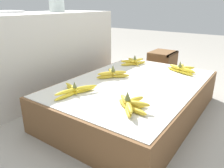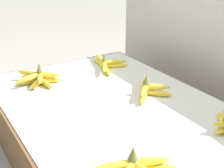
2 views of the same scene
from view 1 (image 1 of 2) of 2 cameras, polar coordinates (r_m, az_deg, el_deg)
name	(u,v)px [view 1 (image 1 of 2)]	position (r m, az deg, el deg)	size (l,w,h in m)	color
ground_plane	(133,112)	(1.67, 5.50, -7.40)	(10.00, 10.00, 0.00)	gray
display_platform	(134,98)	(1.61, 5.64, -3.56)	(1.26, 0.86, 0.24)	brown
back_vendor_table	(36,54)	(2.06, -19.16, 7.33)	(1.46, 0.58, 0.70)	beige
wooden_crate	(162,64)	(2.53, 12.99, 5.21)	(0.30, 0.25, 0.27)	brown
banana_bunch_front_left	(131,104)	(1.15, 5.01, -5.36)	(0.22, 0.22, 0.10)	gold
banana_bunch_front_midright	(182,69)	(1.86, 17.77, 3.74)	(0.19, 0.25, 0.09)	yellow
banana_bunch_middle_left	(74,90)	(1.37, -9.86, -1.55)	(0.29, 0.21, 0.08)	yellow
banana_bunch_middle_midleft	(112,74)	(1.65, 0.10, 2.74)	(0.20, 0.19, 0.10)	gold
banana_bunch_middle_midright	(133,62)	(2.01, 5.64, 5.80)	(0.24, 0.18, 0.10)	gold
glass_jar	(57,3)	(2.19, -14.28, 19.88)	(0.15, 0.15, 0.16)	silver
foam_tray_white	(5,12)	(2.05, -26.15, 16.58)	(0.22, 0.21, 0.02)	white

